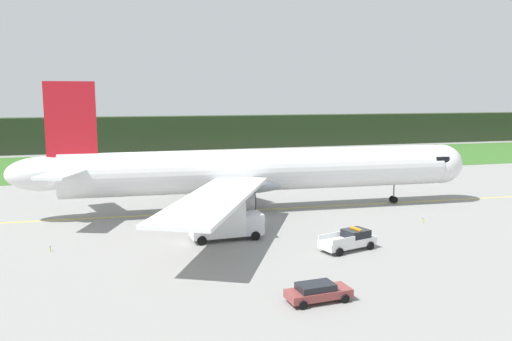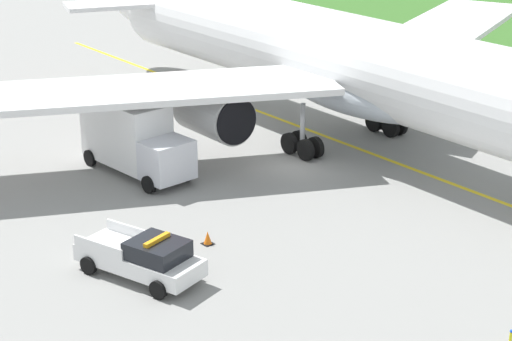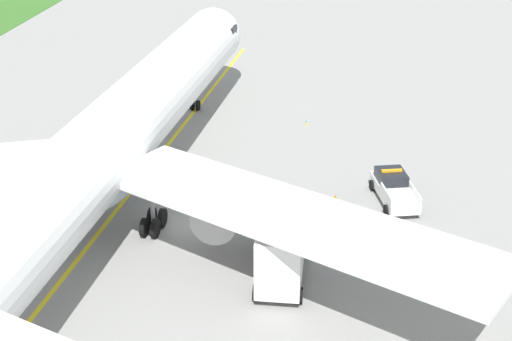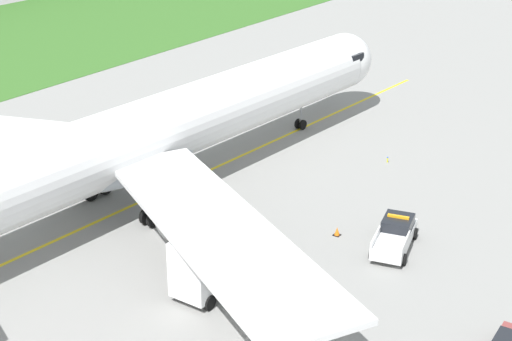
{
  "view_description": "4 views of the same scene",
  "coord_description": "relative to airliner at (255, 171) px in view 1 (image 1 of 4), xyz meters",
  "views": [
    {
      "loc": [
        -15.08,
        -54.16,
        13.94
      ],
      "look_at": [
        2.14,
        5.57,
        4.78
      ],
      "focal_mm": 35.8,
      "sensor_mm": 36.0,
      "label": 1
    },
    {
      "loc": [
        32.6,
        -30.49,
        16.56
      ],
      "look_at": [
        4.15,
        -6.1,
        2.43
      ],
      "focal_mm": 61.94,
      "sensor_mm": 36.0,
      "label": 2
    },
    {
      "loc": [
        -40.32,
        -10.9,
        23.56
      ],
      "look_at": [
        2.67,
        -4.33,
        2.95
      ],
      "focal_mm": 52.69,
      "sensor_mm": 36.0,
      "label": 3
    },
    {
      "loc": [
        -35.97,
        -32.66,
        24.98
      ],
      "look_at": [
        3.13,
        -3.89,
        3.89
      ],
      "focal_mm": 55.23,
      "sensor_mm": 36.0,
      "label": 4
    }
  ],
  "objects": [
    {
      "name": "staff_car",
      "position": [
        -3.67,
        -28.21,
        -4.12
      ],
      "size": [
        4.59,
        2.25,
        1.3
      ],
      "color": "brown",
      "rests_on": "ground"
    },
    {
      "name": "distant_tree_line",
      "position": [
        -1.82,
        74.08,
        -0.5
      ],
      "size": [
        288.0,
        6.14,
        8.66
      ],
      "primitive_type": "cube",
      "color": "#27351F",
      "rests_on": "ground"
    },
    {
      "name": "airliner",
      "position": [
        0.0,
        0.0,
        0.0
      ],
      "size": [
        56.37,
        49.04,
        15.49
      ],
      "color": "silver",
      "rests_on": "ground"
    },
    {
      "name": "catering_truck",
      "position": [
        -6.57,
        -11.68,
        -2.83
      ],
      "size": [
        7.12,
        2.89,
        3.99
      ],
      "color": "silver",
      "rests_on": "ground"
    },
    {
      "name": "grass_verge",
      "position": [
        -1.82,
        46.83,
        -4.8
      ],
      "size": [
        320.0,
        39.06,
        0.04
      ],
      "primitive_type": "cube",
      "color": "#346425",
      "rests_on": "ground"
    },
    {
      "name": "ground",
      "position": [
        -1.82,
        -4.76,
        -4.82
      ],
      "size": [
        320.0,
        320.0,
        0.0
      ],
      "primitive_type": "plane",
      "color": "gray"
    },
    {
      "name": "ops_pickup_truck",
      "position": [
        3.76,
        -18.02,
        -3.92
      ],
      "size": [
        5.73,
        3.38,
        1.94
      ],
      "color": "white",
      "rests_on": "ground"
    },
    {
      "name": "apron_cone",
      "position": [
        2.96,
        -14.18,
        -4.54
      ],
      "size": [
        0.47,
        0.47,
        0.59
      ],
      "color": "black",
      "rests_on": "ground"
    },
    {
      "name": "taxiway_edge_light_east",
      "position": [
        16.21,
        -11.01,
        -4.55
      ],
      "size": [
        0.12,
        0.12,
        0.5
      ],
      "color": "yellow",
      "rests_on": "ground"
    },
    {
      "name": "taxiway_centerline_main",
      "position": [
        0.8,
        -0.04,
        -4.82
      ],
      "size": [
        74.8,
        4.21,
        0.01
      ],
      "primitive_type": "cube",
      "rotation": [
        0.0,
        0.0,
        -0.05
      ],
      "color": "yellow",
      "rests_on": "ground"
    },
    {
      "name": "taxiway_edge_light_west",
      "position": [
        -22.45,
        -11.01,
        -4.56
      ],
      "size": [
        0.12,
        0.12,
        0.5
      ],
      "color": "yellow",
      "rests_on": "ground"
    }
  ]
}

